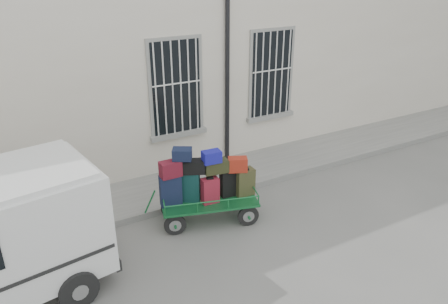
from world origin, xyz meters
The scene contains 4 objects.
ground centered at (0.00, 0.00, 0.00)m, with size 80.00×80.00×0.00m, color #63635E.
building centered at (0.00, 5.50, 3.00)m, with size 24.00×5.15×6.00m.
sidewalk centered at (0.00, 2.20, 0.07)m, with size 24.00×1.70×0.15m, color slate.
luggage_cart centered at (-0.80, 0.69, 0.84)m, with size 2.32×1.39×1.69m.
Camera 1 is at (-4.24, -6.27, 5.04)m, focal length 35.00 mm.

